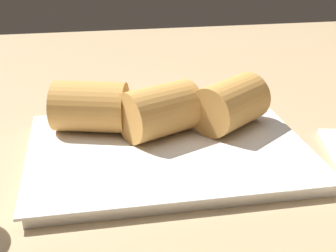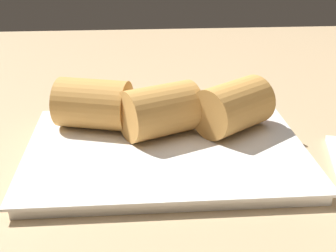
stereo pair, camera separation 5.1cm
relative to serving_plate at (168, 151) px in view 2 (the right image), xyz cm
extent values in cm
cube|color=tan|center=(3.46, 1.46, -1.76)|extent=(180.00, 140.00, 2.00)
cube|color=white|center=(0.00, 0.00, -0.16)|extent=(30.69, 22.68, 1.20)
cube|color=white|center=(0.00, 0.00, 0.59)|extent=(31.92, 23.59, 0.30)
cylinder|color=#D19347|center=(0.39, -3.15, 3.82)|extent=(10.53, 9.26, 6.17)
sphere|color=#B23D2D|center=(-2.75, -4.59, 3.82)|extent=(4.01, 4.01, 4.01)
cylinder|color=#D19347|center=(-8.51, -3.75, 3.82)|extent=(10.71, 10.20, 6.17)
sphere|color=#B23D2D|center=(-11.27, -5.83, 3.82)|extent=(4.01, 4.01, 4.01)
cylinder|color=#D19347|center=(8.53, -6.04, 3.82)|extent=(10.12, 8.33, 6.17)
sphere|color=#6B9E47|center=(5.21, -5.09, 3.82)|extent=(4.01, 4.01, 4.01)
cylinder|color=silver|center=(8.22, -17.25, -0.51)|extent=(11.42, 2.54, 0.50)
ellipsoid|color=silver|center=(-2.55, -15.31, -0.07)|extent=(4.50, 3.75, 1.39)
camera|label=1|loc=(8.78, 47.64, 24.86)|focal=50.00mm
camera|label=2|loc=(3.73, 48.30, 24.86)|focal=50.00mm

